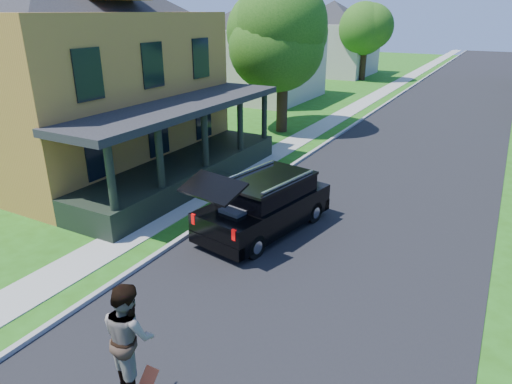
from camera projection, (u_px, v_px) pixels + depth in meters
The scene contains 12 objects.
ground at pixel (271, 325), 9.75m from camera, with size 140.00×140.00×0.00m, color #255511.
street at pixel (431, 128), 26.01m from camera, with size 8.00×120.00×0.02m, color black.
curb at pixel (362, 121), 27.83m from camera, with size 0.15×120.00×0.12m, color gray.
sidewalk at pixel (337, 118), 28.53m from camera, with size 1.30×120.00×0.03m, color #96978F.
front_walk at pixel (133, 173), 18.90m from camera, with size 6.50×1.20×0.03m, color #96978F.
main_house at pixel (60, 46), 18.56m from camera, with size 15.56×15.56×10.10m.
neighbor_house_mid at pixel (258, 40), 33.78m from camera, with size 12.78×12.78×8.30m.
neighbor_house_far at pixel (333, 32), 46.78m from camera, with size 12.78×12.78×8.30m.
black_suv at pixel (265, 205), 13.61m from camera, with size 2.63×5.07×2.25m.
skateboarder at pixel (129, 336), 7.23m from camera, with size 1.11×1.00×1.88m.
tree_left_mid at pixel (283, 31), 23.50m from camera, with size 5.98×5.74×8.26m.
tree_left_far at pixel (366, 25), 42.33m from camera, with size 6.22×5.93×7.76m.
Camera 1 is at (3.60, -7.16, 6.25)m, focal length 32.00 mm.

